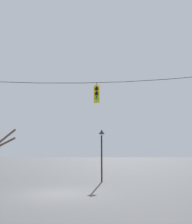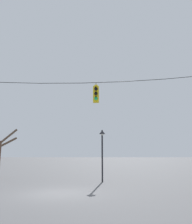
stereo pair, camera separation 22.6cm
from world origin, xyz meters
name	(u,v)px [view 2 (the right image)]	position (x,y,z in m)	size (l,w,h in m)	color
ground_plane	(58,194)	(0.00, 0.00, 0.00)	(200.00, 200.00, 0.00)	#4C4C4F
span_wire	(60,81)	(0.00, -0.26, 6.48)	(17.58, 0.03, 0.48)	black
traffic_light_near_left_pole	(96,94)	(2.15, -0.26, 5.64)	(0.34, 0.58, 1.20)	yellow
street_lamp	(102,142)	(2.56, 4.58, 3.06)	(0.48, 0.83, 4.02)	black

